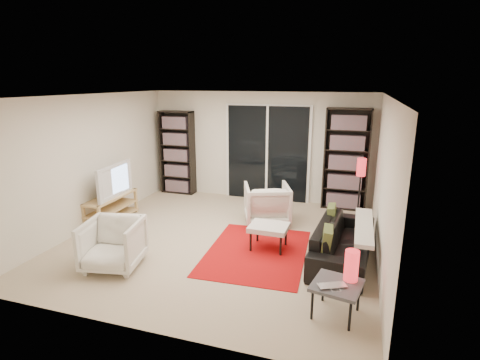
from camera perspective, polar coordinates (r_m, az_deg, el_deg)
name	(u,v)px	position (r m, az deg, el deg)	size (l,w,h in m)	color
floor	(221,240)	(6.46, -2.96, -9.09)	(5.00, 5.00, 0.00)	tan
wall_back	(259,146)	(8.41, 2.92, 5.13)	(5.00, 0.02, 2.40)	silver
wall_front	(132,227)	(3.94, -16.09, -6.91)	(5.00, 0.02, 2.40)	silver
wall_left	(91,162)	(7.32, -21.76, 2.61)	(0.02, 5.00, 2.40)	silver
wall_right	(384,184)	(5.72, 21.06, -0.56)	(0.02, 5.00, 2.40)	silver
ceiling	(219,96)	(5.91, -3.27, 12.70)	(5.00, 5.00, 0.02)	white
sliding_door	(267,154)	(8.35, 4.17, 4.00)	(1.92, 0.08, 2.16)	white
bookshelf_left	(177,153)	(8.99, -9.52, 4.12)	(0.80, 0.30, 1.95)	black
bookshelf_right	(346,160)	(8.01, 15.87, 3.00)	(0.90, 0.30, 2.10)	black
tv_stand	(111,208)	(7.61, -19.00, -4.01)	(0.39, 1.23, 0.50)	tan
tv	(110,180)	(7.45, -19.23, -0.05)	(1.07, 0.14, 0.62)	black
rug	(257,252)	(6.02, 2.54, -10.89)	(1.52, 2.05, 0.01)	#AC0B0C
sofa	(344,241)	(5.91, 15.51, -9.01)	(1.94, 0.76, 0.57)	black
armchair_back	(267,204)	(7.09, 4.12, -3.62)	(0.81, 0.83, 0.76)	silver
armchair_front	(113,244)	(5.73, -18.80, -9.24)	(0.76, 0.79, 0.72)	silver
ottoman	(269,228)	(6.03, 4.41, -7.34)	(0.61, 0.50, 0.40)	silver
side_table	(337,287)	(4.55, 14.53, -15.49)	(0.62, 0.62, 0.40)	#444448
laptop	(334,288)	(4.42, 14.09, -15.67)	(0.32, 0.20, 0.03)	silver
table_lamp	(351,265)	(4.56, 16.63, -12.37)	(0.16, 0.16, 0.36)	red
floor_lamp	(361,175)	(7.35, 17.92, 0.79)	(0.19, 0.19, 1.23)	black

